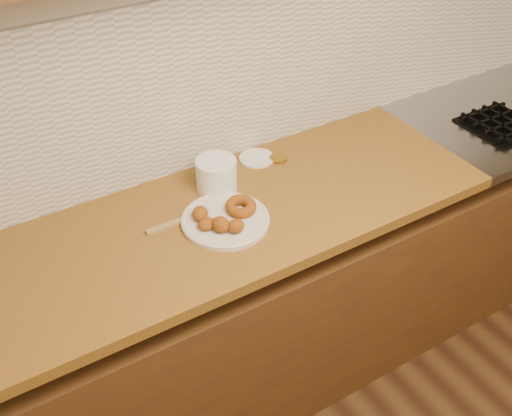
% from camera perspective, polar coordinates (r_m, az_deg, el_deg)
% --- Properties ---
extents(wall_back, '(4.00, 0.02, 2.70)m').
position_cam_1_polar(wall_back, '(2.10, 2.00, 17.34)').
color(wall_back, '#BBAC8F').
rests_on(wall_back, ground).
extents(base_cabinet, '(3.60, 0.60, 0.77)m').
position_cam_1_polar(base_cabinet, '(2.42, 5.51, -7.03)').
color(base_cabinet, '#553611').
rests_on(base_cabinet, floor).
extents(butcher_block, '(2.30, 0.62, 0.04)m').
position_cam_1_polar(butcher_block, '(1.85, -10.16, -3.63)').
color(butcher_block, olive).
rests_on(butcher_block, base_cabinet).
extents(backsplash, '(3.60, 0.02, 0.60)m').
position_cam_1_polar(backsplash, '(2.14, 2.09, 13.49)').
color(backsplash, silver).
rests_on(backsplash, wall_back).
extents(donut_plate, '(0.28, 0.28, 0.02)m').
position_cam_1_polar(donut_plate, '(1.88, -2.93, -1.19)').
color(donut_plate, beige).
rests_on(donut_plate, butcher_block).
extents(ring_donut, '(0.11, 0.12, 0.04)m').
position_cam_1_polar(ring_donut, '(1.89, -1.47, 0.16)').
color(ring_donut, '#975618').
rests_on(ring_donut, donut_plate).
extents(fried_dough_chunks, '(0.13, 0.18, 0.05)m').
position_cam_1_polar(fried_dough_chunks, '(1.83, -3.82, -1.32)').
color(fried_dough_chunks, '#975618').
rests_on(fried_dough_chunks, donut_plate).
extents(plastic_tub, '(0.15, 0.15, 0.11)m').
position_cam_1_polar(plastic_tub, '(1.99, -3.78, 3.15)').
color(plastic_tub, white).
rests_on(plastic_tub, butcher_block).
extents(tub_lid, '(0.14, 0.14, 0.01)m').
position_cam_1_polar(tub_lid, '(2.16, 0.08, 4.78)').
color(tub_lid, white).
rests_on(tub_lid, butcher_block).
extents(brass_jar_lid, '(0.07, 0.07, 0.01)m').
position_cam_1_polar(brass_jar_lid, '(2.16, 2.15, 4.75)').
color(brass_jar_lid, '#A48120').
rests_on(brass_jar_lid, butcher_block).
extents(wooden_utensil, '(0.16, 0.02, 0.01)m').
position_cam_1_polar(wooden_utensil, '(1.88, -8.12, -1.58)').
color(wooden_utensil, '#9D7C44').
rests_on(wooden_utensil, butcher_block).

